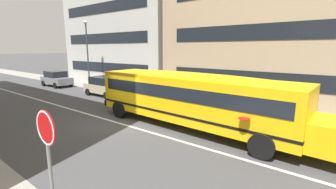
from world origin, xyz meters
TOP-DOWN VIEW (x-y plane):
  - ground_plane at (0.00, 0.00)m, footprint 400.00×400.00m
  - sidewalk_far at (0.00, 7.02)m, footprint 120.00×3.00m
  - lane_centreline at (0.00, 0.00)m, footprint 110.00×0.16m
  - school_bus at (3.91, 1.82)m, footprint 12.77×3.30m
  - parked_car_grey_far_corner at (-14.91, 4.34)m, footprint 3.91×1.90m
  - parked_car_beige_past_driveway at (-6.59, 4.33)m, footprint 3.92×1.92m
  - stop_sign_post at (5.53, -6.12)m, footprint 0.70×0.07m
  - street_lamp at (-11.81, 6.32)m, footprint 0.44×0.44m
  - apartment_block_far_left at (-11.94, 13.13)m, footprint 15.82×9.28m
  - apartment_block_far_centre at (6.26, 15.31)m, footprint 19.51×13.64m

SIDE VIEW (x-z plane):
  - ground_plane at x=0.00m, z-range 0.00..0.00m
  - lane_centreline at x=0.00m, z-range 0.00..0.01m
  - sidewalk_far at x=0.00m, z-range 0.00..0.01m
  - parked_car_grey_far_corner at x=-14.91m, z-range 0.02..1.66m
  - parked_car_beige_past_driveway at x=-6.59m, z-range 0.02..1.66m
  - school_bus at x=3.91m, z-range 0.27..3.10m
  - stop_sign_post at x=5.53m, z-range 0.78..3.68m
  - street_lamp at x=-11.81m, z-range 0.91..7.71m
  - apartment_block_far_centre at x=6.26m, z-range 0.00..13.30m
  - apartment_block_far_left at x=-11.94m, z-range 0.00..13.30m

